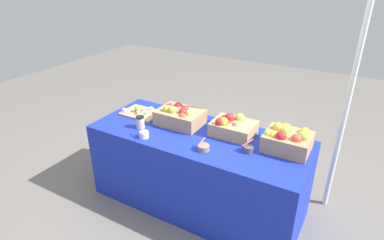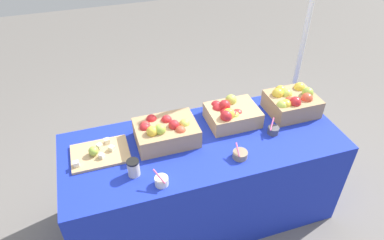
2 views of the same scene
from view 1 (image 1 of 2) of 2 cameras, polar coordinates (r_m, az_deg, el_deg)
The scene contains 11 objects.
ground_plane at distance 3.17m, azimuth 0.97°, elevation -14.33°, with size 10.00×10.00×0.00m, color slate.
table at distance 2.95m, azimuth 1.03°, elevation -8.83°, with size 1.90×0.76×0.74m, color #192DB7.
apple_crate_left at distance 2.59m, azimuth 16.59°, elevation -3.37°, with size 0.35×0.30×0.20m.
apple_crate_middle at distance 2.74m, azimuth 7.09°, elevation -1.12°, with size 0.36×0.28×0.17m.
apple_crate_right at distance 2.90m, azimuth -2.28°, elevation 0.74°, with size 0.41×0.29×0.19m.
cutting_board_front at distance 3.16m, azimuth -9.10°, elevation 1.35°, with size 0.37×0.27×0.08m.
sample_bowl_near at distance 2.51m, azimuth 2.03°, elevation -4.93°, with size 0.10×0.10×0.09m.
sample_bowl_mid at distance 2.71m, azimuth -8.59°, elevation -2.57°, with size 0.08×0.09×0.11m.
sample_bowl_far at distance 2.52m, azimuth 10.03°, elevation -5.13°, with size 0.09×0.09×0.10m.
coffee_cup at distance 2.87m, azimuth -9.24°, elevation -0.38°, with size 0.07×0.07×0.11m.
tent_pole at distance 2.86m, azimuth 26.39°, elevation 4.47°, with size 0.04×0.04×2.27m, color white.
Camera 1 is at (1.16, -2.13, 2.05)m, focal length 29.85 mm.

